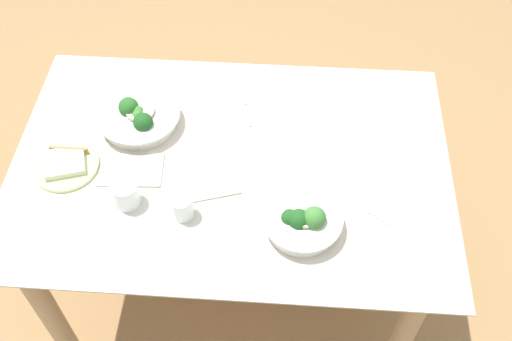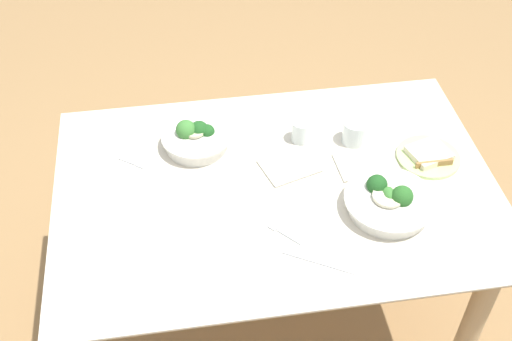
% 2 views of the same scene
% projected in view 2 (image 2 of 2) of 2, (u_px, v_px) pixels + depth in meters
% --- Properties ---
extents(ground_plane, '(6.00, 6.00, 0.00)m').
position_uv_depth(ground_plane, '(272.00, 322.00, 2.54)').
color(ground_plane, '#9E7547').
extents(dining_table, '(1.37, 0.93, 0.76)m').
position_uv_depth(dining_table, '(276.00, 212.00, 2.10)').
color(dining_table, beige).
rests_on(dining_table, ground_plane).
extents(broccoli_bowl_far, '(0.23, 0.23, 0.10)m').
position_uv_depth(broccoli_bowl_far, '(196.00, 138.00, 2.12)').
color(broccoli_bowl_far, silver).
rests_on(broccoli_bowl_far, dining_table).
extents(broccoli_bowl_near, '(0.27, 0.27, 0.10)m').
position_uv_depth(broccoli_bowl_near, '(389.00, 201.00, 1.92)').
color(broccoli_bowl_near, silver).
rests_on(broccoli_bowl_near, dining_table).
extents(bread_side_plate, '(0.21, 0.21, 0.03)m').
position_uv_depth(bread_side_plate, '(429.00, 156.00, 2.09)').
color(bread_side_plate, '#B7D684').
rests_on(bread_side_plate, dining_table).
extents(water_glass_center, '(0.07, 0.07, 0.08)m').
position_uv_depth(water_glass_center, '(301.00, 131.00, 2.14)').
color(water_glass_center, silver).
rests_on(water_glass_center, dining_table).
extents(water_glass_side, '(0.08, 0.08, 0.08)m').
position_uv_depth(water_glass_side, '(355.00, 132.00, 2.13)').
color(water_glass_side, silver).
rests_on(water_glass_side, dining_table).
extents(fork_by_far_bowl, '(0.09, 0.07, 0.00)m').
position_uv_depth(fork_by_far_bowl, '(132.00, 163.00, 2.08)').
color(fork_by_far_bowl, '#B7B7BC').
rests_on(fork_by_far_bowl, dining_table).
extents(fork_by_near_bowl, '(0.08, 0.09, 0.00)m').
position_uv_depth(fork_by_near_bowl, '(282.00, 234.00, 1.87)').
color(fork_by_near_bowl, '#B7B7BC').
rests_on(fork_by_near_bowl, dining_table).
extents(table_knife_left, '(0.19, 0.11, 0.00)m').
position_uv_depth(table_knife_left, '(318.00, 262.00, 1.80)').
color(table_knife_left, '#B7B7BC').
rests_on(table_knife_left, dining_table).
extents(napkin_folded_upper, '(0.20, 0.18, 0.01)m').
position_uv_depth(napkin_folded_upper, '(289.00, 166.00, 2.07)').
color(napkin_folded_upper, '#B1A997').
rests_on(napkin_folded_upper, dining_table).
extents(napkin_folded_lower, '(0.20, 0.14, 0.01)m').
position_uv_depth(napkin_folded_lower, '(367.00, 164.00, 2.08)').
color(napkin_folded_lower, '#B1A997').
rests_on(napkin_folded_lower, dining_table).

